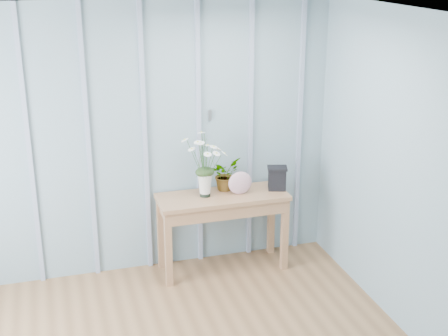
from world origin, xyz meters
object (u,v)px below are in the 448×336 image
object	(u,v)px
daisy_vase	(205,157)
carved_box	(277,178)
sideboard	(222,206)
felt_disc_vessel	(240,183)

from	to	relation	value
daisy_vase	carved_box	size ratio (longest dim) A/B	2.73
sideboard	daisy_vase	world-z (taller)	daisy_vase
felt_disc_vessel	carved_box	bearing A→B (deg)	5.95
sideboard	carved_box	world-z (taller)	carved_box
carved_box	felt_disc_vessel	bearing A→B (deg)	-177.28
sideboard	felt_disc_vessel	size ratio (longest dim) A/B	5.44
carved_box	sideboard	bearing A→B (deg)	179.06
felt_disc_vessel	carved_box	world-z (taller)	carved_box
daisy_vase	carved_box	bearing A→B (deg)	-2.22
daisy_vase	carved_box	xyz separation A→B (m)	(0.69, -0.03, -0.27)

